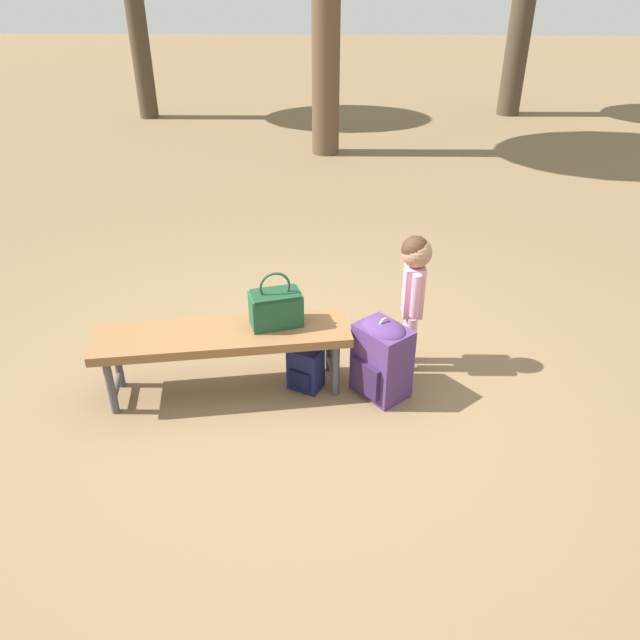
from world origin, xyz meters
TOP-DOWN VIEW (x-y plane):
  - ground_plane at (0.00, 0.00)m, footprint 40.00×40.00m
  - park_bench at (-0.46, -0.08)m, footprint 1.64×0.65m
  - handbag at (-0.13, 0.02)m, footprint 0.36×0.27m
  - child_standing at (0.76, 0.24)m, footprint 0.20×0.26m
  - backpack_large at (0.55, -0.08)m, footprint 0.41×0.41m
  - backpack_small at (0.06, -0.04)m, footprint 0.25×0.23m

SIDE VIEW (x-z plane):
  - ground_plane at x=0.00m, z-range 0.00..0.00m
  - backpack_small at x=0.06m, z-range 0.00..0.35m
  - backpack_large at x=0.55m, z-range 0.00..0.56m
  - park_bench at x=-0.46m, z-range 0.17..0.62m
  - handbag at x=-0.13m, z-range 0.39..0.76m
  - child_standing at x=0.76m, z-range 0.16..1.13m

